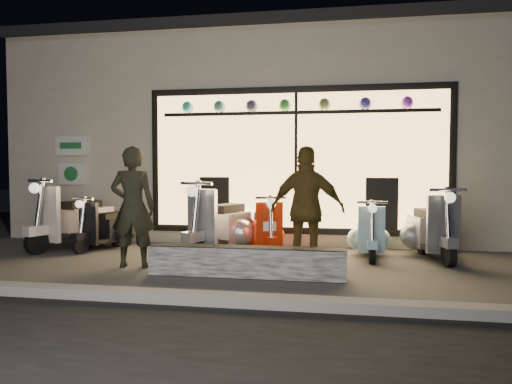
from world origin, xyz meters
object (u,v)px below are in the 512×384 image
woman (307,209)px  scooter_silver (225,226)px  scooter_red (264,231)px  man (133,207)px  graffiti_barrier (246,262)px

woman → scooter_silver: bearing=-37.2°
scooter_red → man: (-1.67, -1.45, 0.49)m
scooter_silver → scooter_red: bearing=31.8°
scooter_silver → woman: size_ratio=0.93×
graffiti_barrier → woman: 1.10m
man → woman: 2.49m
graffiti_barrier → man: bearing=168.9°
scooter_red → man: 2.26m
graffiti_barrier → scooter_silver: size_ratio=1.61×
man → scooter_red: bearing=-149.0°
woman → graffiti_barrier: bearing=33.0°
man → woman: (2.48, 0.11, -0.00)m
graffiti_barrier → man: man is taller
scooter_red → woman: 1.64m
graffiti_barrier → scooter_red: bearing=91.9°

